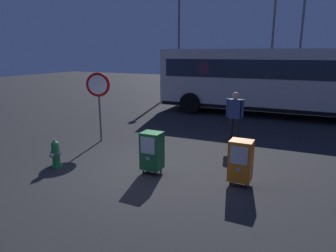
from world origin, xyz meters
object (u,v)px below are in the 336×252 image
Objects in this scene: stop_sign at (99,93)px; street_light_far_left at (274,20)px; newspaper_box_primary at (152,151)px; bus_far at (307,73)px; street_light_near_right at (179,26)px; bus_near at (277,78)px; fire_hydrant at (56,154)px; newspaper_box_secondary at (241,160)px; street_light_near_left at (303,18)px; pedestrian at (235,115)px.

street_light_far_left is at bearing 75.55° from stop_sign.
newspaper_box_primary is 13.37m from bus_far.
street_light_near_right is at bearing 103.58° from stop_sign.
bus_near and bus_far have the same top height.
street_light_near_right is at bearing 103.22° from fire_hydrant.
street_light_near_right is (-8.24, 15.22, 4.17)m from newspaper_box_secondary.
street_light_near_left is (5.09, 13.49, 3.29)m from stop_sign.
pedestrian is 5.50m from bus_near.
street_light_near_left reaches higher than fire_hydrant.
pedestrian is 14.84m from street_light_near_right.
fire_hydrant is 0.09× the size of street_light_near_left.
newspaper_box_primary is 17.17m from street_light_near_right.
bus_near reaches higher than newspaper_box_primary.
pedestrian is 12.47m from street_light_far_left.
fire_hydrant is at bearing -76.78° from street_light_near_right.
pedestrian is 0.19× the size of street_light_near_left.
street_light_far_left is at bearing 98.34° from bus_near.
street_light_far_left is at bearing -174.25° from street_light_near_left.
newspaper_box_primary is 0.10× the size of bus_near.
bus_far is at bearing 80.51° from pedestrian.
newspaper_box_primary is at bearing -92.24° from street_light_far_left.
street_light_near_right is (-8.43, 0.31, -0.15)m from street_light_near_left.
stop_sign is (-4.90, 1.43, 1.03)m from newspaper_box_secondary.
newspaper_box_primary is 8.82m from bus_near.
street_light_near_left is 1.04× the size of street_light_near_right.
fire_hydrant is at bearing -132.47° from pedestrian.
bus_far is at bearing -74.75° from street_light_near_left.
pedestrian is at bearing -95.07° from street_light_near_left.
stop_sign is at bearing -159.71° from pedestrian.
street_light_near_right is (-7.36, 12.31, 3.79)m from pedestrian.
newspaper_box_primary is 0.12× the size of street_light_far_left.
bus_far is (5.68, 11.35, 0.11)m from stop_sign.
street_light_far_left reaches higher than newspaper_box_secondary.
newspaper_box_secondary is at bearing -73.36° from pedestrian.
pedestrian is at bearing 106.64° from newspaper_box_secondary.
bus_far reaches higher than newspaper_box_primary.
fire_hydrant is 0.45× the size of pedestrian.
bus_far is (1.10, 4.44, 0.00)m from bus_near.
street_light_near_right is (-3.81, 16.19, 4.39)m from fire_hydrant.
newspaper_box_secondary is 5.21m from stop_sign.
bus_far is 1.25× the size of street_light_far_left.
street_light_near_left is at bearing 110.02° from bus_far.
street_light_near_right is at bearing 137.15° from bus_near.
street_light_far_left is (6.77, -0.48, 0.10)m from street_light_near_right.
bus_near is (-0.32, 8.33, 1.14)m from newspaper_box_secondary.
stop_sign is at bearing 101.14° from fire_hydrant.
pedestrian is at bearing -97.57° from bus_near.
street_light_far_left is at bearing -4.04° from street_light_near_right.
stop_sign reaches higher than newspaper_box_secondary.
bus_near is (4.11, 9.31, 1.36)m from fire_hydrant.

